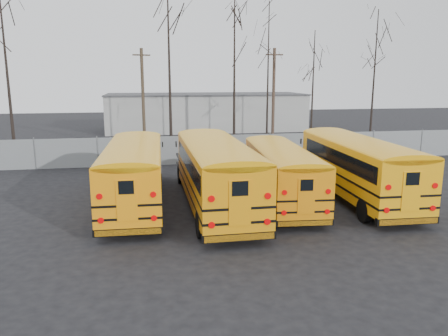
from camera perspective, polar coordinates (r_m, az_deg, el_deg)
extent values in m
plane|color=black|center=(19.51, 4.22, -6.11)|extent=(120.00, 120.00, 0.00)
cube|color=gray|center=(30.75, -1.19, 2.47)|extent=(40.00, 0.04, 2.00)
cube|color=#ABABA6|center=(50.58, -2.40, 7.29)|extent=(22.00, 8.00, 4.00)
cylinder|color=black|center=(17.85, -15.72, -6.58)|extent=(0.31, 1.00, 0.99)
cylinder|color=black|center=(17.69, -8.45, -6.42)|extent=(0.31, 1.00, 0.99)
cylinder|color=black|center=(25.86, -13.44, -0.78)|extent=(0.31, 1.00, 0.99)
cylinder|color=black|center=(25.75, -8.46, -0.63)|extent=(0.31, 1.00, 0.99)
cube|color=orange|center=(20.54, -11.69, -0.60)|extent=(2.74, 9.30, 2.33)
cube|color=orange|center=(26.02, -10.97, 0.52)|extent=(2.28, 1.75, 0.99)
cube|color=black|center=(20.25, -11.78, 0.72)|extent=(2.75, 8.31, 0.70)
cube|color=black|center=(21.53, -11.48, -1.99)|extent=(2.81, 11.01, 0.09)
cube|color=black|center=(21.42, -11.54, -0.70)|extent=(2.81, 11.01, 0.09)
cube|color=black|center=(16.53, -12.37, -8.07)|extent=(2.55, 0.29, 0.28)
cube|color=black|center=(26.91, -10.85, -0.29)|extent=(2.39, 0.26, 0.26)
cube|color=orange|center=(16.07, -12.59, -4.20)|extent=(0.75, 0.06, 1.54)
cylinder|color=#B20505|center=(16.36, -15.80, -6.63)|extent=(0.22, 0.05, 0.22)
cylinder|color=#B20505|center=(16.21, -9.13, -6.49)|extent=(0.22, 0.05, 0.22)
cylinder|color=#B20505|center=(16.11, -15.97, -3.61)|extent=(0.22, 0.05, 0.22)
cylinder|color=#B20505|center=(15.96, -9.24, -3.44)|extent=(0.22, 0.05, 0.22)
cylinder|color=black|center=(16.66, -3.06, -7.38)|extent=(0.30, 1.05, 1.05)
cylinder|color=black|center=(17.10, 4.87, -6.88)|extent=(0.30, 1.05, 1.05)
cylinder|color=black|center=(25.08, -5.70, -0.84)|extent=(0.30, 1.05, 1.05)
cylinder|color=black|center=(25.38, -0.37, -0.63)|extent=(0.30, 1.05, 1.05)
cube|color=orange|center=(19.73, -0.99, -0.60)|extent=(2.73, 9.76, 2.46)
cube|color=orange|center=(25.45, -3.14, 0.59)|extent=(2.37, 1.80, 1.05)
cube|color=black|center=(19.42, -0.90, 0.85)|extent=(2.76, 8.71, 0.73)
cube|color=black|center=(20.76, -1.39, -2.12)|extent=(2.78, 11.56, 0.09)
cube|color=black|center=(20.64, -1.40, -0.71)|extent=(2.78, 11.56, 0.09)
cube|color=black|center=(15.61, 1.97, -8.92)|extent=(2.68, 0.26, 0.29)
cube|color=black|center=(26.38, -3.36, -0.29)|extent=(2.51, 0.24, 0.27)
cube|color=orange|center=(15.10, 2.09, -4.61)|extent=(0.78, 0.05, 1.62)
cylinder|color=#B20505|center=(15.14, -1.62, -7.48)|extent=(0.23, 0.04, 0.23)
cylinder|color=#B20505|center=(15.55, 5.68, -7.00)|extent=(0.23, 0.04, 0.23)
cylinder|color=#B20505|center=(14.85, -1.64, -4.05)|extent=(0.23, 0.04, 0.23)
cylinder|color=#B20505|center=(15.27, 5.76, -3.66)|extent=(0.23, 0.04, 0.23)
cylinder|color=black|center=(18.32, 6.39, -5.86)|extent=(0.32, 0.92, 0.90)
cylinder|color=black|center=(18.84, 12.51, -5.58)|extent=(0.32, 0.92, 0.90)
cylinder|color=black|center=(25.54, 2.93, -0.72)|extent=(0.32, 0.92, 0.90)
cylinder|color=black|center=(25.92, 7.40, -0.63)|extent=(0.32, 0.92, 0.90)
cube|color=orange|center=(21.04, 7.56, -0.58)|extent=(2.90, 8.55, 2.12)
cube|color=orange|center=(25.92, 5.07, 0.45)|extent=(2.14, 1.69, 0.90)
cube|color=black|center=(20.77, 7.70, 0.59)|extent=(2.86, 7.65, 0.63)
cube|color=black|center=(21.91, 7.06, -1.83)|extent=(3.04, 10.10, 0.08)
cube|color=black|center=(21.81, 7.09, -0.67)|extent=(3.04, 10.10, 0.08)
cube|color=black|center=(17.50, 10.48, -7.01)|extent=(2.32, 0.38, 0.25)
cube|color=black|center=(26.72, 4.77, -0.29)|extent=(2.18, 0.35, 0.23)
cube|color=orange|center=(17.09, 10.71, -3.67)|extent=(0.68, 0.09, 1.40)
cylinder|color=#B20505|center=(17.04, 7.85, -5.83)|extent=(0.20, 0.05, 0.20)
cylinder|color=#B20505|center=(17.51, 13.35, -5.57)|extent=(0.20, 0.05, 0.20)
cylinder|color=#B20505|center=(16.82, 7.92, -3.19)|extent=(0.20, 0.05, 0.20)
cylinder|color=#B20505|center=(17.29, 13.47, -2.99)|extent=(0.20, 0.05, 0.20)
cylinder|color=black|center=(19.26, 17.89, -5.33)|extent=(0.32, 1.02, 1.01)
cylinder|color=black|center=(20.35, 23.72, -4.86)|extent=(0.32, 1.02, 1.01)
cylinder|color=black|center=(26.91, 10.07, -0.13)|extent=(0.32, 1.02, 1.01)
cylinder|color=black|center=(27.69, 14.58, 0.01)|extent=(0.32, 1.02, 1.01)
cube|color=#FFA70D|center=(22.34, 17.09, 0.20)|extent=(2.84, 9.49, 2.38)
cube|color=#FFA70D|center=(27.51, 12.15, 1.12)|extent=(2.33, 1.80, 1.01)
cube|color=black|center=(22.06, 17.39, 1.44)|extent=(2.85, 8.48, 0.71)
cube|color=black|center=(23.25, 16.10, -1.15)|extent=(2.93, 11.23, 0.09)
cube|color=black|center=(23.15, 16.17, 0.07)|extent=(2.93, 11.23, 0.09)
cube|color=black|center=(18.71, 22.80, -6.36)|extent=(2.60, 0.31, 0.28)
cube|color=black|center=(28.36, 11.55, 0.32)|extent=(2.44, 0.28, 0.26)
cube|color=#FFA70D|center=(18.29, 23.28, -2.84)|extent=(0.76, 0.07, 1.57)
cylinder|color=#B20505|center=(17.99, 20.48, -5.19)|extent=(0.22, 0.05, 0.22)
cylinder|color=#B20505|center=(18.97, 25.62, -4.76)|extent=(0.22, 0.05, 0.22)
cylinder|color=#B20505|center=(17.76, 20.69, -2.38)|extent=(0.22, 0.05, 0.22)
cylinder|color=#B20505|center=(18.75, 25.87, -2.08)|extent=(0.22, 0.05, 0.22)
cylinder|color=#433626|center=(36.96, -10.52, 8.75)|extent=(0.26, 0.26, 8.27)
cube|color=#433626|center=(36.95, -10.73, 14.30)|extent=(1.42, 0.61, 0.11)
cylinder|color=#473528|center=(38.45, 6.47, 9.07)|extent=(0.26, 0.26, 8.39)
cube|color=#473528|center=(38.45, 6.60, 14.49)|extent=(1.50, 0.22, 0.11)
cone|color=black|center=(34.66, -26.49, 11.25)|extent=(0.26, 0.26, 12.76)
cone|color=black|center=(33.62, -7.14, 12.57)|extent=(0.26, 0.26, 12.97)
cone|color=black|center=(32.85, 1.35, 11.53)|extent=(0.26, 0.26, 11.66)
cone|color=black|center=(36.28, 5.75, 11.65)|extent=(0.26, 0.26, 11.84)
cone|color=black|center=(38.49, 11.50, 9.95)|extent=(0.26, 0.26, 9.78)
cone|color=black|center=(39.06, 18.97, 10.73)|extent=(0.26, 0.26, 11.34)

